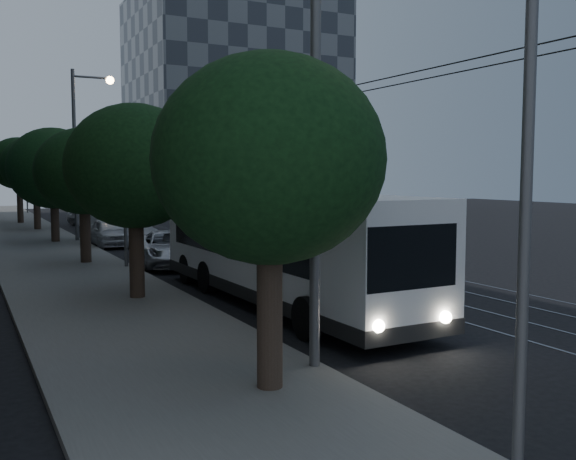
# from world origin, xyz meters

# --- Properties ---
(ground) EXTENTS (120.00, 120.00, 0.00)m
(ground) POSITION_xyz_m (0.00, 0.00, 0.00)
(ground) COLOR black
(ground) RESTS_ON ground
(sidewalk) EXTENTS (5.00, 90.00, 0.15)m
(sidewalk) POSITION_xyz_m (-7.50, 20.00, 0.07)
(sidewalk) COLOR slate
(sidewalk) RESTS_ON ground
(tram_rails) EXTENTS (4.52, 90.00, 0.02)m
(tram_rails) POSITION_xyz_m (2.50, 20.00, 0.01)
(tram_rails) COLOR gray
(tram_rails) RESTS_ON ground
(overhead_wires) EXTENTS (2.23, 90.00, 6.00)m
(overhead_wires) POSITION_xyz_m (-4.97, 20.00, 3.47)
(overhead_wires) COLOR black
(overhead_wires) RESTS_ON ground
(building_distant_right) EXTENTS (22.00, 18.00, 24.00)m
(building_distant_right) POSITION_xyz_m (18.00, 55.00, 12.00)
(building_distant_right) COLOR #333941
(building_distant_right) RESTS_ON ground
(trolleybus) EXTENTS (2.89, 12.73, 5.63)m
(trolleybus) POSITION_xyz_m (-2.90, 1.36, 1.74)
(trolleybus) COLOR white
(trolleybus) RESTS_ON ground
(pickup_silver) EXTENTS (3.24, 5.52, 1.44)m
(pickup_silver) POSITION_xyz_m (-3.41, 10.41, 0.72)
(pickup_silver) COLOR #BABCC3
(pickup_silver) RESTS_ON ground
(car_white_a) EXTENTS (1.79, 4.35, 1.48)m
(car_white_a) POSITION_xyz_m (-4.12, 18.79, 0.74)
(car_white_a) COLOR silver
(car_white_a) RESTS_ON ground
(car_white_b) EXTENTS (2.43, 5.18, 1.46)m
(car_white_b) POSITION_xyz_m (-2.70, 19.50, 0.73)
(car_white_b) COLOR #B8B9BD
(car_white_b) RESTS_ON ground
(car_white_c) EXTENTS (2.28, 4.59, 1.45)m
(car_white_c) POSITION_xyz_m (-2.70, 28.36, 0.72)
(car_white_c) COLOR white
(car_white_c) RESTS_ON ground
(car_white_d) EXTENTS (2.90, 4.22, 1.33)m
(car_white_d) POSITION_xyz_m (-2.70, 32.85, 0.67)
(car_white_d) COLOR #BBBABF
(car_white_d) RESTS_ON ground
(tree_0) EXTENTS (3.92, 3.92, 5.81)m
(tree_0) POSITION_xyz_m (-6.50, -5.64, 4.02)
(tree_0) COLOR #33251C
(tree_0) RESTS_ON ground
(tree_1) EXTENTS (4.05, 4.05, 5.85)m
(tree_1) POSITION_xyz_m (-6.50, 3.46, 4.01)
(tree_1) COLOR #33251C
(tree_1) RESTS_ON ground
(tree_2) EXTENTS (3.96, 3.96, 5.69)m
(tree_2) POSITION_xyz_m (-6.50, 12.01, 3.89)
(tree_2) COLOR #33251C
(tree_2) RESTS_ON ground
(tree_3) EXTENTS (4.84, 4.84, 6.29)m
(tree_3) POSITION_xyz_m (-6.50, 21.26, 4.10)
(tree_3) COLOR #33251C
(tree_3) RESTS_ON ground
(tree_4) EXTENTS (4.44, 4.44, 6.33)m
(tree_4) POSITION_xyz_m (-6.50, 30.00, 4.31)
(tree_4) COLOR #33251C
(tree_4) RESTS_ON ground
(tree_5) EXTENTS (4.32, 4.32, 6.53)m
(tree_5) POSITION_xyz_m (-7.00, 36.63, 4.56)
(tree_5) COLOR #33251C
(tree_5) RESTS_ON ground
(streetlamp_near) EXTENTS (2.19, 0.44, 8.91)m
(streetlamp_near) POSITION_xyz_m (-4.80, -4.91, 5.43)
(streetlamp_near) COLOR #5D5D60
(streetlamp_near) RESTS_ON ground
(streetlamp_far) EXTENTS (2.31, 0.44, 9.46)m
(streetlamp_far) POSITION_xyz_m (-4.95, 21.33, 5.73)
(streetlamp_far) COLOR #5D5D60
(streetlamp_far) RESTS_ON ground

